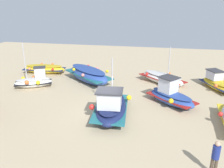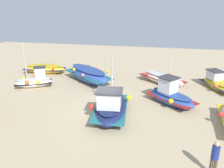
# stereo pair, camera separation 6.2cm
# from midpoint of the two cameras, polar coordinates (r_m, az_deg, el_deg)

# --- Properties ---
(ground_plane) EXTENTS (49.63, 49.63, 0.00)m
(ground_plane) POSITION_cam_midpoint_polar(r_m,az_deg,el_deg) (15.26, -2.07, -7.86)
(ground_plane) COLOR tan
(fishing_boat_0) EXTENTS (4.45, 1.97, 0.91)m
(fishing_boat_0) POSITION_cam_midpoint_polar(r_m,az_deg,el_deg) (25.02, -16.27, 3.65)
(fishing_boat_0) COLOR gold
(fishing_boat_0) RESTS_ON ground_plane
(fishing_boat_1) EXTENTS (5.38, 4.85, 1.36)m
(fishing_boat_1) POSITION_cam_midpoint_polar(r_m,az_deg,el_deg) (21.40, -5.81, 2.40)
(fishing_boat_1) COLOR #2D4C9E
(fishing_boat_1) RESTS_ON ground_plane
(fishing_boat_3) EXTENTS (4.53, 4.14, 3.47)m
(fishing_boat_3) POSITION_cam_midpoint_polar(r_m,az_deg,el_deg) (21.49, 12.45, 1.45)
(fishing_boat_3) COLOR white
(fishing_boat_3) RESTS_ON ground_plane
(fishing_boat_5) EXTENTS (2.46, 4.90, 3.75)m
(fishing_boat_5) POSITION_cam_midpoint_polar(r_m,az_deg,el_deg) (14.96, -0.19, -5.50)
(fishing_boat_5) COLOR navy
(fishing_boat_5) RESTS_ON ground_plane
(fishing_boat_6) EXTENTS (3.38, 2.41, 3.90)m
(fishing_boat_6) POSITION_cam_midpoint_polar(r_m,az_deg,el_deg) (21.13, -18.56, 0.76)
(fishing_boat_6) COLOR white
(fishing_boat_6) RESTS_ON ground_plane
(fishing_boat_7) EXTENTS (3.84, 3.59, 1.99)m
(fishing_boat_7) POSITION_cam_midpoint_polar(r_m,az_deg,el_deg) (17.25, 14.45, -2.80)
(fishing_boat_7) COLOR #2D4C9E
(fishing_boat_7) RESTS_ON ground_plane
(fishing_boat_8) EXTENTS (2.84, 3.94, 1.56)m
(fishing_boat_8) POSITION_cam_midpoint_polar(r_m,az_deg,el_deg) (21.53, 24.81, 0.17)
(fishing_boat_8) COLOR gold
(fishing_boat_8) RESTS_ON ground_plane
(person_walking) EXTENTS (0.32, 0.32, 1.66)m
(person_walking) POSITION_cam_midpoint_polar(r_m,az_deg,el_deg) (11.02, 24.27, -15.97)
(person_walking) COLOR brown
(person_walking) RESTS_ON ground_plane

